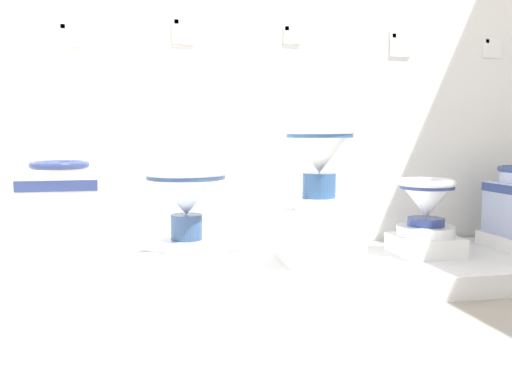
{
  "coord_description": "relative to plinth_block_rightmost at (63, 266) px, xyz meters",
  "views": [
    {
      "loc": [
        1.59,
        -0.31,
        0.79
      ],
      "look_at": [
        2.19,
        2.4,
        0.5
      ],
      "focal_mm": 38.56,
      "sensor_mm": 36.0,
      "label": 1
    }
  ],
  "objects": [
    {
      "name": "antique_toilet_pale_glazed",
      "position": [
        1.92,
        0.05,
        0.24
      ],
      "size": [
        0.32,
        0.32,
        0.32
      ],
      "color": "white",
      "rests_on": "plinth_block_pale_glazed"
    },
    {
      "name": "plinth_block_pale_glazed",
      "position": [
        1.92,
        0.05,
        0.01
      ],
      "size": [
        0.34,
        0.32,
        0.11
      ],
      "primitive_type": "cube",
      "color": "white",
      "rests_on": "display_platform"
    },
    {
      "name": "info_placard_sixth",
      "position": [
        2.59,
        0.47,
        1.17
      ],
      "size": [
        0.12,
        0.01,
        0.13
      ],
      "color": "white"
    },
    {
      "name": "plinth_block_broad_patterned",
      "position": [
        0.6,
        0.1,
        -0.01
      ],
      "size": [
        0.29,
        0.38,
        0.07
      ],
      "primitive_type": "cube",
      "color": "white",
      "rests_on": "display_platform"
    },
    {
      "name": "plinth_block_central_ornate",
      "position": [
        1.28,
        0.01,
        0.09
      ],
      "size": [
        0.38,
        0.38,
        0.28
      ],
      "primitive_type": "cube",
      "color": "white",
      "rests_on": "display_platform"
    },
    {
      "name": "antique_toilet_broad_patterned",
      "position": [
        0.6,
        0.1,
        0.32
      ],
      "size": [
        0.42,
        0.42,
        0.43
      ],
      "color": "silver",
      "rests_on": "plinth_block_broad_patterned"
    },
    {
      "name": "info_placard_fifth",
      "position": [
        1.95,
        0.47,
        1.18
      ],
      "size": [
        0.14,
        0.01,
        0.16
      ],
      "color": "white"
    },
    {
      "name": "plinth_block_rightmost",
      "position": [
        0.0,
        0.0,
        0.0
      ],
      "size": [
        0.37,
        0.34,
        0.09
      ],
      "primitive_type": "cube",
      "color": "white",
      "rests_on": "display_platform"
    },
    {
      "name": "display_platform",
      "position": [
        0.95,
        0.01,
        -0.1
      ],
      "size": [
        3.85,
        0.9,
        0.12
      ],
      "primitive_type": "cube",
      "color": "white",
      "rests_on": "ground_plane"
    },
    {
      "name": "antique_toilet_rightmost",
      "position": [
        0.0,
        0.0,
        0.28
      ],
      "size": [
        0.36,
        0.28,
        0.45
      ],
      "color": "white",
      "rests_on": "plinth_block_rightmost"
    },
    {
      "name": "info_placard_second",
      "position": [
        0.02,
        0.47,
        1.16
      ],
      "size": [
        0.13,
        0.01,
        0.13
      ],
      "color": "white"
    },
    {
      "name": "antique_toilet_central_ornate",
      "position": [
        1.28,
        0.01,
        0.51
      ],
      "size": [
        0.37,
        0.37,
        0.43
      ],
      "color": "white",
      "rests_on": "plinth_block_central_ornate"
    },
    {
      "name": "info_placard_third",
      "position": [
        0.63,
        0.47,
        1.21
      ],
      "size": [
        0.13,
        0.01,
        0.15
      ],
      "color": "white"
    },
    {
      "name": "info_placard_fourth",
      "position": [
        1.26,
        0.47,
        1.21
      ],
      "size": [
        0.11,
        0.01,
        0.11
      ],
      "color": "white"
    }
  ]
}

